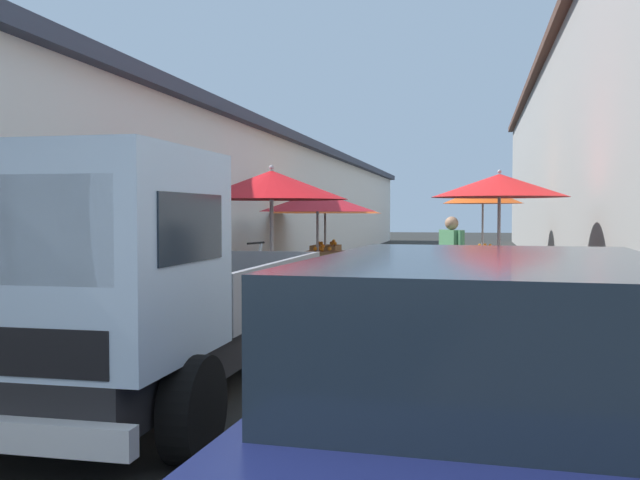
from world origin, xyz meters
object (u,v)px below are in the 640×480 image
Objects in this scene: delivery_truck at (120,292)px; vendor_by_crates at (451,258)px; fruit_stall_near_left at (274,209)px; hatchback_car at (487,403)px; fruit_stall_far_left at (483,205)px; fruit_stall_near_right at (325,213)px; fruit_stall_mid_lane at (499,201)px; parked_scooter at (244,283)px; fruit_stall_far_right at (319,213)px; plastic_stool at (514,312)px.

delivery_truck is 6.97m from vendor_by_crates.
hatchback_car is (-6.05, -2.81, -0.97)m from fruit_stall_near_left.
fruit_stall_far_left is 0.62× the size of hatchback_car.
fruit_stall_near_right is 6.14m from fruit_stall_mid_lane.
parked_scooter is at bearing 155.04° from fruit_stall_far_left.
fruit_stall_near_right is at bearing 41.70° from fruit_stall_mid_lane.
fruit_stall_mid_lane reaches higher than fruit_stall_far_right.
fruit_stall_far_left is 16.75m from hatchback_car.
fruit_stall_far_left is at bearing -0.48° from hatchback_car.
parked_scooter is at bearing 10.29° from delivery_truck.
hatchback_car is at bearing -164.89° from fruit_stall_near_right.
parked_scooter is (1.95, 1.10, -1.26)m from fruit_stall_near_left.
delivery_truck is at bearing 169.26° from fruit_stall_far_left.
delivery_truck reaches higher than parked_scooter.
fruit_stall_near_left is 1.39× the size of parked_scooter.
fruit_stall_near_left is 6.74m from hatchback_car.
delivery_truck is (-4.52, -0.07, -0.67)m from fruit_stall_near_left.
fruit_stall_far_right is 11.64m from hatchback_car.
delivery_truck is 2.95× the size of parked_scooter.
delivery_truck is 5.78m from plastic_stool.
fruit_stall_far_right is (-5.59, 3.44, -0.23)m from fruit_stall_far_left.
hatchback_car is 0.81× the size of delivery_truck.
fruit_stall_mid_lane is at bearing -116.85° from fruit_stall_far_right.
fruit_stall_mid_lane is 9.36m from hatchback_car.
fruit_stall_near_left reaches higher than vendor_by_crates.
fruit_stall_near_left is at bearing -174.50° from fruit_stall_far_right.
fruit_stall_far_left is 9.72m from parked_scooter.
fruit_stall_near_right is 7.87m from fruit_stall_near_left.
fruit_stall_mid_lane reaches higher than hatchback_car.
fruit_stall_near_left is at bearing 135.74° from fruit_stall_mid_lane.
fruit_stall_near_left is 1.46× the size of vendor_by_crates.
fruit_stall_near_left is 5.33× the size of plastic_stool.
fruit_stall_far_right is at bearing 5.50° from fruit_stall_near_left.
fruit_stall_near_right is at bearing 15.11° from hatchback_car.
hatchback_car is at bearing -153.91° from parked_scooter.
fruit_stall_far_right reaches higher than delivery_truck.
fruit_stall_near_right is 1.17× the size of fruit_stall_mid_lane.
fruit_stall_far_right is 1.50× the size of parked_scooter.
delivery_truck is (-7.76, 3.08, -0.81)m from fruit_stall_mid_lane.
delivery_truck is (1.53, 2.74, 0.30)m from hatchback_car.
fruit_stall_mid_lane is 1.51× the size of vendor_by_crates.
fruit_stall_mid_lane is 1.04× the size of fruit_stall_near_left.
plastic_stool is at bearing -178.30° from fruit_stall_far_left.
fruit_stall_far_right is at bearing 16.53° from hatchback_car.
fruit_stall_mid_lane reaches higher than delivery_truck.
fruit_stall_far_left reaches higher than fruit_stall_far_right.
fruit_stall_mid_lane is 0.49× the size of delivery_truck.
fruit_stall_mid_lane is 0.60× the size of hatchback_car.
fruit_stall_far_left reaches higher than parked_scooter.
hatchback_car is (-13.87, -3.74, -0.92)m from fruit_stall_near_right.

